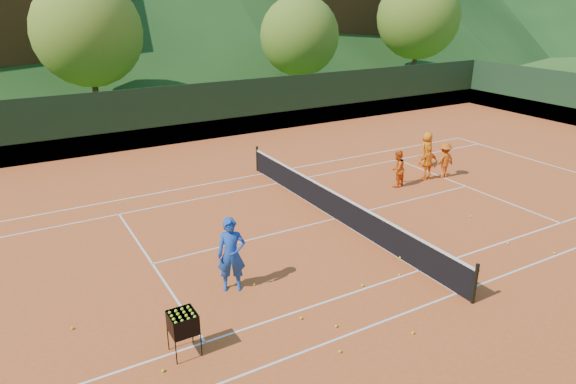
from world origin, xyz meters
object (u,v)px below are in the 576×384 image
student_d (444,160)px  ball_hopper (183,324)px  student_a (397,169)px  chalet_mid (176,21)px  student_c (427,149)px  coach (231,255)px  student_b (428,163)px  chalet_right (329,17)px  tennis_net (336,205)px

student_d → ball_hopper: student_d is taller
student_a → chalet_mid: size_ratio=0.12×
student_c → chalet_mid: 31.51m
coach → student_c: bearing=47.3°
student_b → ball_hopper: (-12.52, -5.65, 0.02)m
coach → chalet_right: bearing=76.1°
student_d → student_a: bearing=0.3°
tennis_net → ball_hopper: size_ratio=12.07×
ball_hopper → chalet_mid: bearing=71.4°
student_d → chalet_mid: (-0.42, 32.70, 4.22)m
coach → chalet_right: 41.08m
student_c → student_b: bearing=39.4°
student_a → student_c: (2.91, 1.36, 0.03)m
tennis_net → chalet_right: chalet_right is taller
coach → chalet_mid: size_ratio=0.16×
student_b → chalet_mid: 32.86m
student_d → chalet_right: bearing=-112.1°
coach → student_b: coach is taller
student_a → tennis_net: bearing=3.4°
student_a → chalet_right: chalet_right is taller
coach → student_b: bearing=43.5°
student_c → chalet_mid: size_ratio=0.12×
coach → student_a: 9.66m
tennis_net → chalet_mid: 34.81m
coach → ball_hopper: 2.71m
student_d → tennis_net: size_ratio=0.12×
student_c → tennis_net: size_ratio=0.13×
student_c → tennis_net: bearing=13.8°
student_b → ball_hopper: student_b is taller
student_c → tennis_net: 7.41m
student_d → chalet_right: (13.58, 28.70, 4.49)m
coach → chalet_right: chalet_right is taller
tennis_net → ball_hopper: tennis_net is taller
student_b → coach: bearing=32.5°
student_d → chalet_mid: 32.98m
coach → tennis_net: size_ratio=0.17×
student_c → ball_hopper: bearing=18.7°
tennis_net → chalet_mid: bearing=80.0°
student_b → tennis_net: bearing=27.0°
chalet_mid → ball_hopper: bearing=-108.6°
chalet_mid → chalet_right: chalet_right is taller
chalet_right → student_b: bearing=-116.7°
student_b → student_c: student_c is taller
student_d → student_c: bearing=-103.4°
ball_hopper → chalet_right: size_ratio=0.08×
tennis_net → ball_hopper: (-6.89, -4.23, 0.25)m
student_d → ball_hopper: size_ratio=1.49×
chalet_right → coach: bearing=-127.6°
student_d → coach: bearing=21.1°
student_d → chalet_mid: bearing=-86.1°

